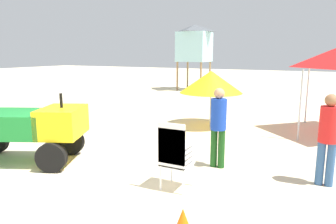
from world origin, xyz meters
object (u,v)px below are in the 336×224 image
lifeguard_near_center (218,123)px  surfboard_pile (44,119)px  lifeguard_near_left (328,134)px  beach_umbrella_left (211,82)px  utility_cart (25,127)px  lifeguard_tower (194,43)px  stacked_plastic_chairs (175,151)px

lifeguard_near_center → surfboard_pile: bearing=171.2°
lifeguard_near_left → lifeguard_near_center: bearing=-179.9°
beach_umbrella_left → utility_cart: bearing=-114.8°
lifeguard_tower → beach_umbrella_left: lifeguard_tower is taller
stacked_plastic_chairs → lifeguard_tower: (-5.47, 13.84, 2.21)m
lifeguard_tower → lifeguard_near_center: bearing=-65.2°
lifeguard_near_center → beach_umbrella_left: (-1.40, 3.44, 0.48)m
lifeguard_near_left → lifeguard_near_center: 1.98m
stacked_plastic_chairs → beach_umbrella_left: 5.02m
surfboard_pile → lifeguard_near_center: lifeguard_near_center is taller
surfboard_pile → lifeguard_tower: bearing=88.1°
lifeguard_tower → beach_umbrella_left: size_ratio=2.03×
beach_umbrella_left → lifeguard_near_left: bearing=-45.4°
utility_cart → lifeguard_tower: lifeguard_tower is taller
utility_cart → lifeguard_near_left: bearing=15.6°
lifeguard_tower → beach_umbrella_left: 10.11m
lifeguard_near_left → beach_umbrella_left: bearing=134.6°
utility_cart → beach_umbrella_left: size_ratio=1.42×
utility_cart → lifeguard_near_left: (5.71, 1.60, 0.15)m
lifeguard_near_left → beach_umbrella_left: size_ratio=0.83×
utility_cart → stacked_plastic_chairs: utility_cart is taller
utility_cart → beach_umbrella_left: 5.58m
utility_cart → lifeguard_tower: 14.34m
beach_umbrella_left → surfboard_pile: bearing=-152.2°
surfboard_pile → lifeguard_near_center: bearing=-8.8°
surfboard_pile → lifeguard_tower: size_ratio=0.66×
stacked_plastic_chairs → surfboard_pile: stacked_plastic_chairs is taller
lifeguard_near_center → lifeguard_tower: lifeguard_tower is taller
stacked_plastic_chairs → surfboard_pile: 6.31m
lifeguard_near_left → lifeguard_near_center: same height
stacked_plastic_chairs → lifeguard_near_left: (2.27, 1.40, 0.24)m
utility_cart → lifeguard_near_left: 5.93m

